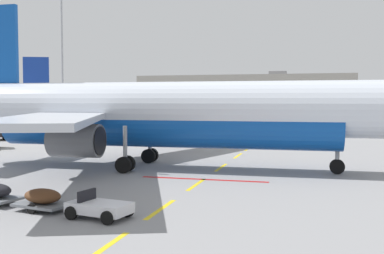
% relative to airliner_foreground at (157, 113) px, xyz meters
% --- Properties ---
extents(apron_paint_markings, '(8.00, 98.04, 0.01)m').
position_rel_airliner_foreground_xyz_m(apron_paint_markings, '(4.45, 11.69, -3.95)').
color(apron_paint_markings, yellow).
rests_on(apron_paint_markings, ground).
extents(airliner_foreground, '(34.73, 34.62, 12.20)m').
position_rel_airliner_foreground_xyz_m(airliner_foreground, '(0.00, 0.00, 0.00)').
color(airliner_foreground, silver).
rests_on(airliner_foreground, ground).
extents(airliner_far_center, '(35.17, 33.53, 12.77)m').
position_rel_airliner_foreground_xyz_m(airliner_far_center, '(-26.43, 50.83, 0.19)').
color(airliner_far_center, white).
rests_on(airliner_far_center, ground).
extents(fuel_service_truck, '(2.77, 7.04, 3.14)m').
position_rel_airliner_foreground_xyz_m(fuel_service_truck, '(-26.56, 19.08, -2.30)').
color(fuel_service_truck, black).
rests_on(fuel_service_truck, ground).
extents(baggage_train, '(11.66, 3.72, 1.14)m').
position_rel_airliner_foreground_xyz_m(baggage_train, '(-1.96, -13.59, -3.42)').
color(baggage_train, silver).
rests_on(baggage_train, ground).
extents(apron_light_mast_near, '(1.80, 1.80, 28.92)m').
position_rel_airliner_foreground_xyz_m(apron_light_mast_near, '(-31.68, 41.41, 13.72)').
color(apron_light_mast_near, slate).
rests_on(apron_light_mast_near, ground).
extents(terminal_satellite, '(74.28, 27.48, 14.97)m').
position_rel_airliner_foreground_xyz_m(terminal_satellite, '(-14.14, 138.95, 2.75)').
color(terminal_satellite, '#9E998E').
rests_on(terminal_satellite, ground).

